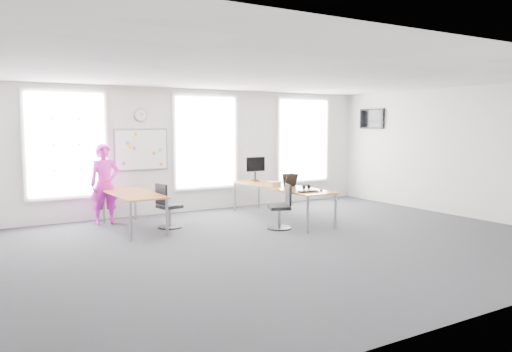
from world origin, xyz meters
TOP-DOWN VIEW (x-y plane):
  - floor at (0.00, 0.00)m, footprint 10.00×10.00m
  - ceiling at (0.00, 0.00)m, footprint 10.00×10.00m
  - wall_back at (0.00, 4.00)m, footprint 10.00×0.00m
  - wall_front at (0.00, -4.00)m, footprint 10.00×0.00m
  - wall_right at (5.00, 0.00)m, footprint 0.00×10.00m
  - window_left at (-3.00, 3.97)m, footprint 1.60×0.06m
  - window_mid at (0.30, 3.97)m, footprint 1.60×0.06m
  - window_right at (3.30, 3.97)m, footprint 1.60×0.06m
  - desk_right at (1.17, 1.95)m, footprint 0.83×3.10m
  - desk_left at (-2.01, 2.57)m, footprint 0.82×2.05m
  - chair_right at (0.60, 1.04)m, footprint 0.54×0.54m
  - chair_left at (-1.38, 2.32)m, footprint 0.49×0.49m
  - person at (-2.35, 3.44)m, footprint 0.64×0.43m
  - whiteboard at (-1.35, 3.97)m, footprint 1.20×0.03m
  - wall_clock at (-1.35, 3.97)m, footprint 0.30×0.04m
  - tv at (4.95, 3.00)m, footprint 0.06×0.90m
  - keyboard at (1.08, 0.79)m, footprint 0.45×0.28m
  - mouse at (1.39, 0.76)m, footprint 0.08×0.11m
  - lens_cap at (1.28, 1.00)m, footprint 0.07×0.07m
  - headphones at (1.36, 1.24)m, footprint 0.17×0.09m
  - laptop_sleeve at (1.26, 1.69)m, footprint 0.38×0.27m
  - paper_stack at (1.05, 2.05)m, footprint 0.33×0.27m
  - monitor at (1.23, 3.13)m, footprint 0.53×0.22m

SIDE VIEW (x-z plane):
  - floor at x=0.00m, z-range 0.00..0.00m
  - chair_right at x=0.60m, z-range -0.06..0.86m
  - chair_left at x=-1.38m, z-range -0.06..0.87m
  - desk_left at x=-2.01m, z-range 0.31..1.06m
  - desk_right at x=1.17m, z-range 0.33..1.08m
  - lens_cap at x=1.28m, z-range 0.75..0.76m
  - keyboard at x=1.08m, z-range 0.75..0.78m
  - mouse at x=1.39m, z-range 0.75..0.79m
  - headphones at x=1.36m, z-range 0.75..0.85m
  - paper_stack at x=1.05m, z-range 0.75..0.85m
  - person at x=-2.35m, z-range 0.00..1.72m
  - laptop_sleeve at x=1.26m, z-range 0.75..1.05m
  - monitor at x=1.23m, z-range 0.81..1.40m
  - wall_back at x=0.00m, z-range -3.50..6.50m
  - wall_front at x=0.00m, z-range -3.50..6.50m
  - wall_right at x=5.00m, z-range -3.50..6.50m
  - whiteboard at x=-1.35m, z-range 1.10..2.00m
  - window_left at x=-3.00m, z-range 0.60..2.80m
  - window_mid at x=0.30m, z-range 0.60..2.80m
  - window_right at x=3.30m, z-range 0.60..2.80m
  - tv at x=4.95m, z-range 2.02..2.57m
  - wall_clock at x=-1.35m, z-range 2.20..2.50m
  - ceiling at x=0.00m, z-range 3.00..3.00m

